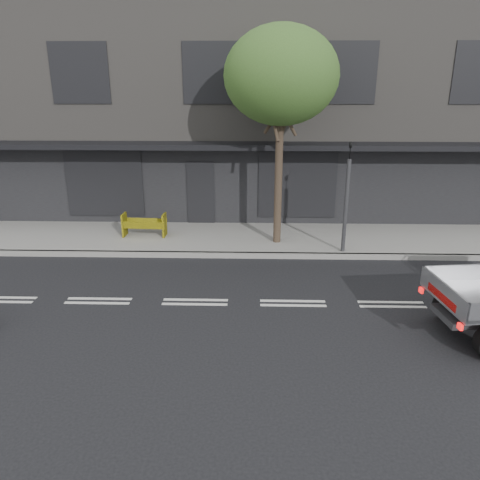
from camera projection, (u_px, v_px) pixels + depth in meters
name	position (u px, v px, depth m)	size (l,w,h in m)	color
ground	(195.00, 302.00, 11.49)	(80.00, 80.00, 0.00)	black
sidewalk	(211.00, 238.00, 15.91)	(32.00, 3.20, 0.15)	gray
kerb	(207.00, 255.00, 14.40)	(32.00, 0.20, 0.15)	gray
building_main	(222.00, 108.00, 20.88)	(26.00, 10.00, 8.00)	slate
street_tree	(281.00, 76.00, 13.70)	(3.40, 3.40, 6.74)	#382B21
traffic_light_pole	(346.00, 204.00, 14.02)	(0.12, 0.12, 3.50)	#2D2D30
construction_barrier	(143.00, 226.00, 15.58)	(1.46, 0.58, 0.82)	yellow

